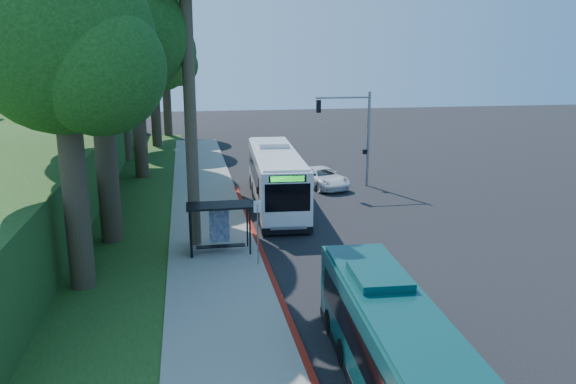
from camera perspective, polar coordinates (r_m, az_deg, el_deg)
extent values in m
plane|color=black|center=(32.08, 5.40, -3.71)|extent=(140.00, 140.00, 0.00)
cube|color=gray|center=(30.95, -7.76, -4.32)|extent=(4.50, 70.00, 0.12)
cube|color=maroon|center=(27.37, -2.49, -6.64)|extent=(0.25, 30.00, 0.13)
cube|color=#234719|center=(36.01, -17.26, -2.28)|extent=(8.00, 70.00, 0.06)
cube|color=black|center=(27.39, -6.98, -1.37)|extent=(3.20, 1.50, 0.10)
cube|color=black|center=(27.72, -9.90, -4.09)|extent=(0.06, 1.30, 2.20)
cube|color=navy|center=(28.41, -7.00, -3.44)|extent=(1.00, 0.12, 1.70)
cube|color=black|center=(27.90, -6.84, -5.49)|extent=(2.40, 0.40, 0.06)
cube|color=black|center=(28.29, -9.82, -3.72)|extent=(0.08, 0.08, 2.40)
cube|color=black|center=(28.44, -4.16, -3.46)|extent=(0.08, 0.08, 2.40)
cube|color=black|center=(27.15, -9.78, -4.47)|extent=(0.08, 0.08, 2.40)
cube|color=black|center=(27.30, -3.88, -4.19)|extent=(0.08, 0.08, 2.40)
cylinder|color=gray|center=(25.91, -3.09, -4.48)|extent=(0.06, 0.06, 3.00)
cube|color=white|center=(25.50, -3.13, -1.50)|extent=(0.35, 0.04, 0.55)
cylinder|color=gray|center=(42.03, 8.15, 5.30)|extent=(0.20, 0.20, 7.00)
cylinder|color=gray|center=(41.10, 5.61, 9.53)|extent=(4.00, 0.14, 0.14)
cube|color=black|center=(40.69, 3.12, 8.69)|extent=(0.30, 0.30, 0.90)
cube|color=black|center=(42.09, 7.78, 4.08)|extent=(0.25, 0.25, 0.35)
cylinder|color=#4C3F2D|center=(28.08, -9.88, 7.22)|extent=(0.60, 0.60, 13.00)
cylinder|color=#382B1E|center=(30.00, -18.08, 4.75)|extent=(1.10, 1.10, 10.50)
sphere|color=#103D10|center=(29.76, -19.04, 17.10)|extent=(8.00, 8.00, 8.00)
sphere|color=#103D10|center=(28.33, -15.89, 15.08)|extent=(5.60, 5.60, 5.60)
sphere|color=#103D10|center=(31.31, -21.16, 15.08)|extent=(5.20, 5.20, 5.20)
cylinder|color=#382B1E|center=(37.92, -18.15, 7.58)|extent=(1.18, 1.18, 11.90)
sphere|color=#103D10|center=(36.11, -15.91, 16.93)|extent=(7.00, 7.00, 7.00)
sphere|color=#103D10|center=(39.83, -21.12, 16.70)|extent=(6.50, 6.50, 6.50)
cylinder|color=#382B1E|center=(45.79, -14.90, 7.44)|extent=(1.06, 1.06, 9.80)
sphere|color=#103D10|center=(45.56, -15.38, 14.97)|extent=(8.40, 8.40, 8.40)
sphere|color=#103D10|center=(44.19, -13.19, 13.69)|extent=(5.88, 5.88, 5.88)
sphere|color=#103D10|center=(47.15, -17.00, 13.79)|extent=(5.46, 5.46, 5.46)
cylinder|color=#382B1E|center=(53.84, -16.48, 8.97)|extent=(1.14, 1.14, 11.20)
sphere|color=#103D10|center=(53.77, -17.00, 16.29)|extent=(9.60, 9.60, 9.60)
sphere|color=#103D10|center=(52.12, -14.90, 15.11)|extent=(6.72, 6.72, 6.72)
sphere|color=#103D10|center=(55.59, -18.52, 15.09)|extent=(6.24, 6.24, 6.24)
cylinder|color=#382B1E|center=(61.69, -13.35, 8.73)|extent=(1.02, 1.02, 9.10)
sphere|color=#103D10|center=(61.48, -13.64, 13.92)|extent=(8.00, 8.00, 8.00)
sphere|color=#103D10|center=(60.23, -12.09, 13.02)|extent=(5.60, 5.60, 5.60)
sphere|color=#103D10|center=(62.96, -14.84, 13.13)|extent=(5.20, 5.20, 5.20)
cylinder|color=#382B1E|center=(69.65, -12.20, 9.05)|extent=(0.98, 0.98, 8.40)
sphere|color=#103D10|center=(69.44, -12.42, 13.29)|extent=(7.00, 7.00, 7.00)
sphere|color=#103D10|center=(68.37, -11.21, 12.54)|extent=(4.90, 4.90, 4.90)
sphere|color=#103D10|center=(70.71, -13.38, 12.66)|extent=(4.55, 4.55, 4.55)
cylinder|color=#382B1E|center=(24.38, -20.88, 0.88)|extent=(1.02, 1.02, 9.10)
sphere|color=#103D10|center=(23.85, -22.06, 14.08)|extent=(7.20, 7.20, 7.20)
sphere|color=#103D10|center=(22.55, -18.70, 11.77)|extent=(5.04, 5.04, 5.04)
sphere|color=#103D10|center=(25.34, -24.19, 12.04)|extent=(4.68, 4.68, 4.68)
cube|color=white|center=(36.30, -1.25, 1.59)|extent=(3.61, 13.26, 3.11)
cube|color=black|center=(36.68, -1.24, -0.87)|extent=(3.64, 13.33, 0.38)
cube|color=black|center=(36.77, -1.33, 2.23)|extent=(3.49, 10.38, 1.20)
cube|color=black|center=(29.96, -0.05, -0.57)|extent=(2.45, 0.29, 1.53)
cube|color=black|center=(42.59, -2.10, 3.90)|extent=(2.23, 0.27, 1.09)
cube|color=#19E533|center=(29.71, -0.04, 1.37)|extent=(1.81, 0.22, 0.31)
cube|color=white|center=(36.00, -1.26, 4.10)|extent=(3.34, 12.59, 0.13)
cube|color=white|center=(38.11, -1.58, 4.92)|extent=(2.12, 2.85, 0.38)
cylinder|color=black|center=(32.49, -2.74, -2.43)|extent=(0.40, 1.11, 1.09)
cylinder|color=black|center=(32.75, 1.68, -2.28)|extent=(0.40, 1.11, 1.09)
cylinder|color=black|center=(41.36, -3.65, 1.11)|extent=(0.40, 1.11, 1.09)
cylinder|color=black|center=(41.57, -0.18, 1.20)|extent=(0.40, 1.11, 1.09)
cube|color=#0A3C3B|center=(16.66, 10.82, -15.37)|extent=(2.84, 10.72, 2.52)
cube|color=black|center=(16.91, 10.39, -13.95)|extent=(2.76, 8.39, 0.97)
cube|color=black|center=(21.11, 6.46, -7.87)|extent=(1.81, 0.21, 0.88)
cube|color=#0A3C3B|center=(16.07, 11.03, -11.31)|extent=(2.63, 10.18, 0.11)
cube|color=#0A3C3B|center=(17.55, 9.26, -8.47)|extent=(1.70, 2.29, 0.31)
cylinder|color=black|center=(20.39, 4.31, -13.00)|extent=(0.31, 0.90, 0.88)
cylinder|color=black|center=(20.86, 9.95, -12.53)|extent=(0.31, 0.90, 0.88)
imported|color=white|center=(41.71, 3.49, 1.48)|extent=(3.76, 5.72, 1.46)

